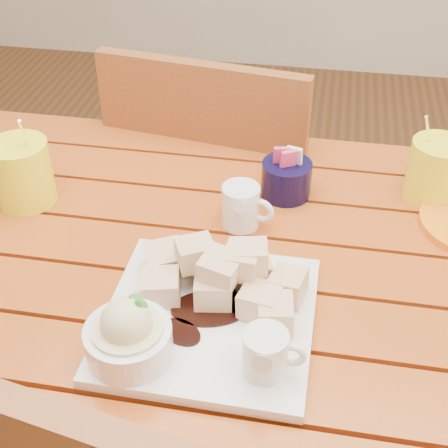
% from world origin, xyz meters
% --- Properties ---
extents(table, '(1.20, 0.79, 0.75)m').
position_xyz_m(table, '(0.00, 0.00, 0.64)').
color(table, '#9A3A13').
rests_on(table, ground).
extents(dessert_plate, '(0.28, 0.28, 0.11)m').
position_xyz_m(dessert_plate, '(0.01, -0.16, 0.78)').
color(dessert_plate, white).
rests_on(dessert_plate, table).
extents(coffee_mug_left, '(0.14, 0.10, 0.17)m').
position_xyz_m(coffee_mug_left, '(-0.35, 0.09, 0.81)').
color(coffee_mug_left, '#FFF320').
rests_on(coffee_mug_left, table).
extents(coffee_mug_right, '(0.13, 0.10, 0.16)m').
position_xyz_m(coffee_mug_right, '(0.35, 0.23, 0.81)').
color(coffee_mug_right, '#FFF320').
rests_on(coffee_mug_right, table).
extents(cream_pitcher, '(0.09, 0.08, 0.08)m').
position_xyz_m(cream_pitcher, '(0.03, 0.08, 0.79)').
color(cream_pitcher, white).
rests_on(cream_pitcher, table).
extents(sugar_caddy, '(0.09, 0.09, 0.10)m').
position_xyz_m(sugar_caddy, '(0.10, 0.19, 0.78)').
color(sugar_caddy, black).
rests_on(sugar_caddy, table).
extents(chair_far, '(0.49, 0.49, 0.91)m').
position_xyz_m(chair_far, '(-0.07, 0.47, 0.51)').
color(chair_far, brown).
rests_on(chair_far, ground).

